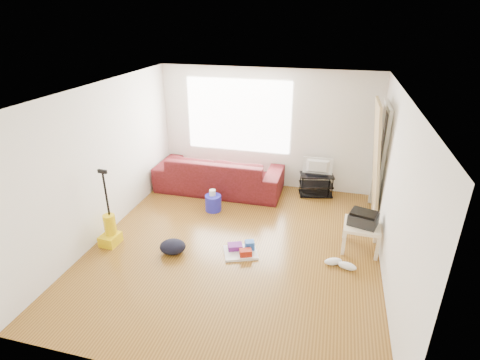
% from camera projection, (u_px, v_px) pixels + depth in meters
% --- Properties ---
extents(room, '(4.51, 5.01, 2.51)m').
position_uv_depth(room, '(242.00, 172.00, 5.70)').
color(room, brown).
rests_on(room, ground).
extents(sofa, '(2.63, 1.03, 0.77)m').
position_uv_depth(sofa, '(220.00, 190.00, 8.02)').
color(sofa, '#340C0A').
rests_on(sofa, ground).
extents(tv_stand, '(0.73, 0.51, 0.46)m').
position_uv_depth(tv_stand, '(316.00, 184.00, 7.70)').
color(tv_stand, black).
rests_on(tv_stand, ground).
extents(tv, '(0.60, 0.08, 0.34)m').
position_uv_depth(tv, '(318.00, 167.00, 7.54)').
color(tv, black).
rests_on(tv, tv_stand).
extents(side_table, '(0.56, 0.56, 0.45)m').
position_uv_depth(side_table, '(362.00, 228.00, 5.89)').
color(side_table, beige).
rests_on(side_table, ground).
extents(printer, '(0.50, 0.43, 0.22)m').
position_uv_depth(printer, '(363.00, 218.00, 5.82)').
color(printer, black).
rests_on(printer, side_table).
extents(bucket, '(0.37, 0.37, 0.31)m').
position_uv_depth(bucket, '(213.00, 210.00, 7.21)').
color(bucket, '#2223B8').
rests_on(bucket, ground).
extents(toilet_paper, '(0.12, 0.12, 0.11)m').
position_uv_depth(toilet_paper, '(213.00, 200.00, 7.14)').
color(toilet_paper, silver).
rests_on(toilet_paper, bucket).
extents(cleaning_tray, '(0.63, 0.57, 0.18)m').
position_uv_depth(cleaning_tray, '(242.00, 250.00, 5.89)').
color(cleaning_tray, white).
rests_on(cleaning_tray, ground).
extents(backpack, '(0.48, 0.43, 0.23)m').
position_uv_depth(backpack, '(173.00, 253.00, 5.93)').
color(backpack, black).
rests_on(backpack, ground).
extents(sneakers, '(0.50, 0.26, 0.11)m').
position_uv_depth(sneakers, '(340.00, 264.00, 5.58)').
color(sneakers, white).
rests_on(sneakers, ground).
extents(vacuum, '(0.29, 0.32, 1.29)m').
position_uv_depth(vacuum, '(110.00, 231.00, 6.08)').
color(vacuum, '#E2BB08').
rests_on(vacuum, ground).
extents(door_panel, '(0.27, 0.88, 2.19)m').
position_uv_depth(door_panel, '(367.00, 220.00, 6.85)').
color(door_panel, '#9E895D').
rests_on(door_panel, ground).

